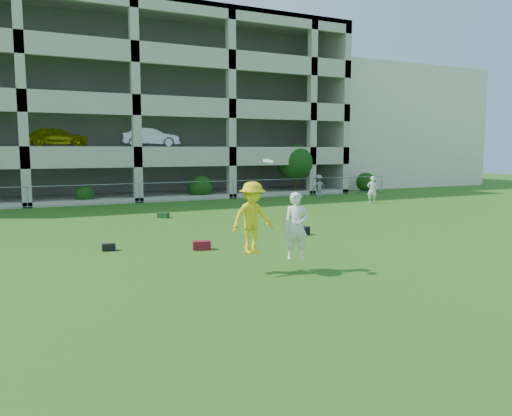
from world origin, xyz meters
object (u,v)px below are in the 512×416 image
bystander_f (319,186)px  crate_d (303,231)px  stucco_building (362,129)px  parking_garage (111,110)px  frisbee_contest (263,220)px  bystander_e (372,190)px

bystander_f → crate_d: 14.15m
stucco_building → parking_garage: 23.03m
bystander_f → frisbee_contest: size_ratio=0.58×
bystander_e → frisbee_contest: (-13.18, -12.14, 0.58)m
bystander_e → bystander_f: (-1.17, 3.90, -0.03)m
stucco_building → bystander_f: stucco_building is taller
stucco_building → frisbee_contest: (-23.87, -27.10, -3.64)m
bystander_f → frisbee_contest: (-12.00, -16.04, 0.61)m
parking_garage → frisbee_contest: bearing=-91.8°
bystander_f → parking_garage: 16.36m
frisbee_contest → parking_garage: parking_garage is taller
bystander_e → frisbee_contest: frisbee_contest is taller
frisbee_contest → parking_garage: size_ratio=0.09×
crate_d → frisbee_contest: bearing=-131.0°
stucco_building → parking_garage: parking_garage is taller
bystander_e → crate_d: 12.07m
bystander_f → frisbee_contest: 20.04m
stucco_building → crate_d: 30.58m
frisbee_contest → parking_garage: bearing=88.2°
bystander_f → stucco_building: bearing=-138.0°
crate_d → stucco_building: bearing=48.6°
crate_d → bystander_e: bearing=39.6°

